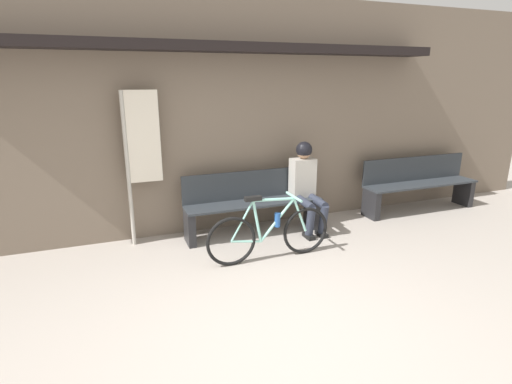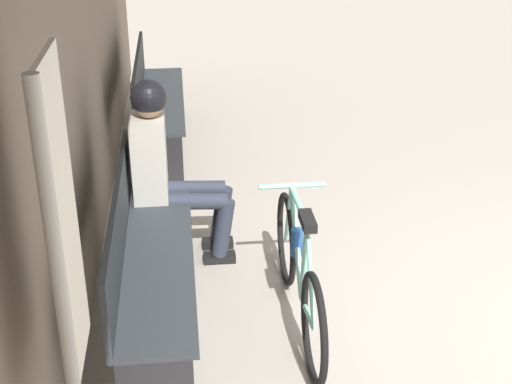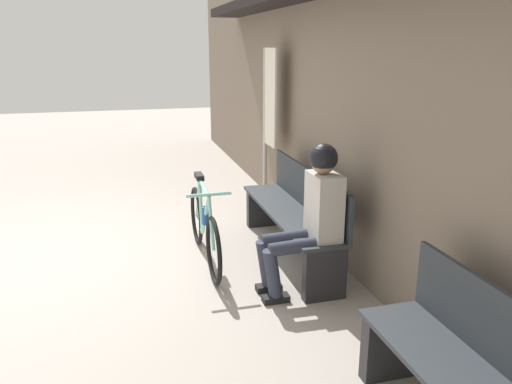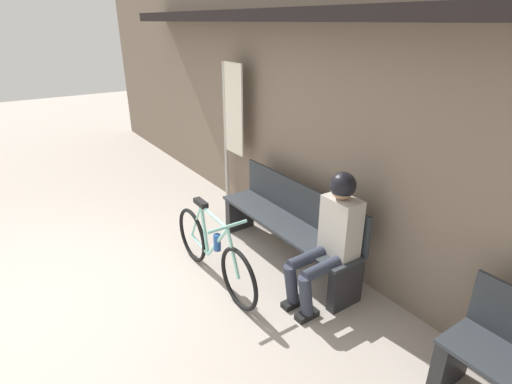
% 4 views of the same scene
% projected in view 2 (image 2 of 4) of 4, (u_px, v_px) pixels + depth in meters
% --- Properties ---
extents(storefront_wall, '(12.00, 0.56, 3.20)m').
position_uv_depth(storefront_wall, '(27.00, 79.00, 3.04)').
color(storefront_wall, '#756656').
rests_on(storefront_wall, ground_plane).
extents(park_bench_near, '(1.92, 0.42, 0.88)m').
position_uv_depth(park_bench_near, '(147.00, 259.00, 4.09)').
color(park_bench_near, '#2D3338').
rests_on(park_bench_near, ground_plane).
extents(bicycle, '(1.57, 0.40, 0.82)m').
position_uv_depth(bicycle, '(299.00, 273.00, 4.12)').
color(bicycle, black).
rests_on(bicycle, ground_plane).
extents(person_seated, '(0.34, 0.66, 1.27)m').
position_uv_depth(person_seated, '(166.00, 160.00, 4.65)').
color(person_seated, '#2D3342').
rests_on(person_seated, ground_plane).
extents(park_bench_far, '(2.01, 0.42, 0.88)m').
position_uv_depth(park_bench_far, '(155.00, 102.00, 6.70)').
color(park_bench_far, '#2D3338').
rests_on(park_bench_far, ground_plane).
extents(banner_pole, '(0.45, 0.05, 1.99)m').
position_uv_depth(banner_pole, '(67.00, 270.00, 2.40)').
color(banner_pole, '#B7B2A8').
rests_on(banner_pole, ground_plane).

